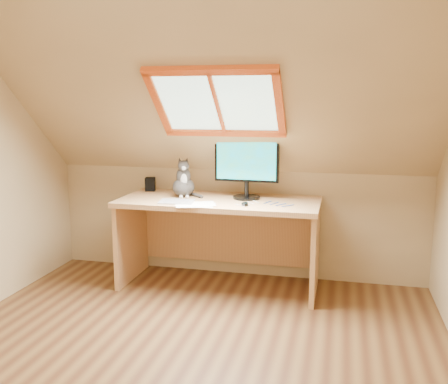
# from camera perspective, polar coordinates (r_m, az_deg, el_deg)

# --- Properties ---
(ground) EXTENTS (3.50, 3.50, 0.00)m
(ground) POSITION_cam_1_polar(r_m,az_deg,el_deg) (3.34, -5.32, -18.99)
(ground) COLOR brown
(ground) RESTS_ON ground
(room_shell) EXTENTS (3.52, 3.52, 2.41)m
(room_shell) POSITION_cam_1_polar(r_m,az_deg,el_deg) (2.83, -6.42, 6.16)
(room_shell) COLOR tan
(room_shell) RESTS_ON ground
(desk) EXTENTS (1.73, 0.76, 0.79)m
(desk) POSITION_cam_1_polar(r_m,az_deg,el_deg) (4.46, -0.32, -3.62)
(desk) COLOR tan
(desk) RESTS_ON ground
(monitor) EXTENTS (0.56, 0.24, 0.52)m
(monitor) POSITION_cam_1_polar(r_m,az_deg,el_deg) (4.32, 2.62, 3.12)
(monitor) COLOR black
(monitor) RESTS_ON desk
(cat) EXTENTS (0.26, 0.29, 0.36)m
(cat) POSITION_cam_1_polar(r_m,az_deg,el_deg) (4.46, -4.65, 1.10)
(cat) COLOR #3F3A37
(cat) RESTS_ON desk
(desk_speaker) EXTENTS (0.11, 0.11, 0.13)m
(desk_speaker) POSITION_cam_1_polar(r_m,az_deg,el_deg) (4.79, -8.43, 0.89)
(desk_speaker) COLOR black
(desk_speaker) RESTS_ON desk
(graphics_tablet) EXTENTS (0.31, 0.24, 0.01)m
(graphics_tablet) POSITION_cam_1_polar(r_m,az_deg,el_deg) (4.23, -5.42, -1.10)
(graphics_tablet) COLOR #B2B2B7
(graphics_tablet) RESTS_ON desk
(mouse) EXTENTS (0.06, 0.10, 0.03)m
(mouse) POSITION_cam_1_polar(r_m,az_deg,el_deg) (4.08, 2.38, -1.35)
(mouse) COLOR black
(mouse) RESTS_ON desk
(papers) EXTENTS (0.35, 0.30, 0.01)m
(papers) POSITION_cam_1_polar(r_m,az_deg,el_deg) (4.12, -2.82, -1.42)
(papers) COLOR white
(papers) RESTS_ON desk
(cables) EXTENTS (0.51, 0.26, 0.01)m
(cables) POSITION_cam_1_polar(r_m,az_deg,el_deg) (4.14, 4.81, -1.36)
(cables) COLOR silver
(cables) RESTS_ON desk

